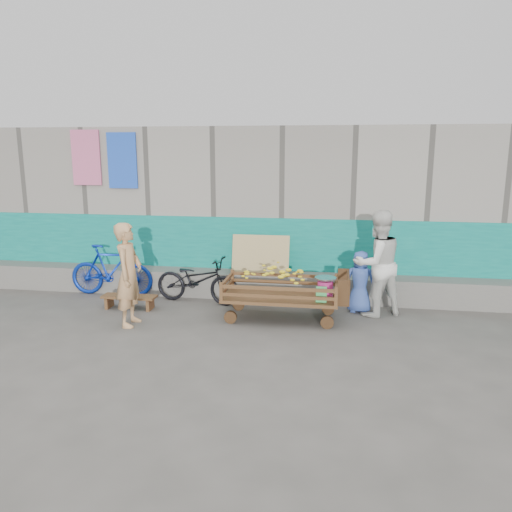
% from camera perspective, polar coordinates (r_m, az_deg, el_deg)
% --- Properties ---
extents(ground, '(80.00, 80.00, 0.00)m').
position_cam_1_polar(ground, '(6.86, -4.87, -10.17)').
color(ground, '#4C4A45').
rests_on(ground, ground).
extents(building_wall, '(12.00, 3.50, 3.00)m').
position_cam_1_polar(building_wall, '(10.39, 0.40, 5.83)').
color(building_wall, gray).
rests_on(building_wall, ground).
extents(banana_cart, '(1.92, 0.87, 0.82)m').
position_cam_1_polar(banana_cart, '(7.71, 2.61, -3.30)').
color(banana_cart, '#58301D').
rests_on(banana_cart, ground).
extents(bench, '(0.90, 0.27, 0.22)m').
position_cam_1_polar(bench, '(8.57, -14.28, -4.79)').
color(bench, '#58301D').
rests_on(bench, ground).
extents(vendor_man, '(0.39, 0.58, 1.56)m').
position_cam_1_polar(vendor_man, '(7.63, -14.33, -2.07)').
color(vendor_man, tan).
rests_on(vendor_man, ground).
extents(woman, '(1.02, 0.95, 1.68)m').
position_cam_1_polar(woman, '(8.06, 13.68, -0.83)').
color(woman, silver).
rests_on(woman, ground).
extents(child, '(0.53, 0.37, 1.01)m').
position_cam_1_polar(child, '(8.22, 11.81, -2.90)').
color(child, '#3B58AD').
rests_on(child, ground).
extents(bicycle_dark, '(1.59, 0.76, 0.80)m').
position_cam_1_polar(bicycle_dark, '(8.62, -6.70, -2.77)').
color(bicycle_dark, black).
rests_on(bicycle_dark, ground).
extents(bicycle_blue, '(1.55, 0.44, 0.93)m').
position_cam_1_polar(bicycle_blue, '(9.36, -16.21, -1.57)').
color(bicycle_blue, '#0B2BA1').
rests_on(bicycle_blue, ground).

